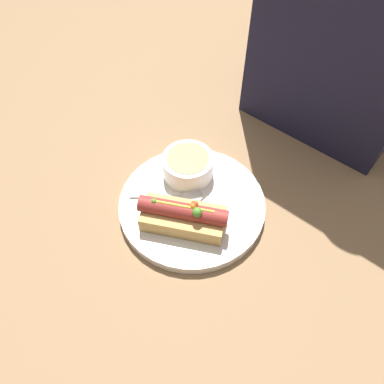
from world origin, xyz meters
The scene contains 6 objects.
ground_plane centered at (0.00, 0.00, 0.00)m, with size 4.00×4.00×0.00m, color #93704C.
dinner_plate centered at (0.00, 0.00, 0.01)m, with size 0.28×0.28×0.02m.
hot_dog centered at (0.02, -0.05, 0.04)m, with size 0.16×0.12×0.06m.
soup_bowl centered at (-0.05, 0.05, 0.04)m, with size 0.10×0.10×0.05m.
spoon centered at (-0.02, 0.00, 0.02)m, with size 0.12×0.10×0.01m.
seated_diner centered at (0.06, 0.36, 0.26)m, with size 0.32×0.14×0.59m.
Camera 1 is at (0.26, -0.31, 0.60)m, focal length 35.00 mm.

